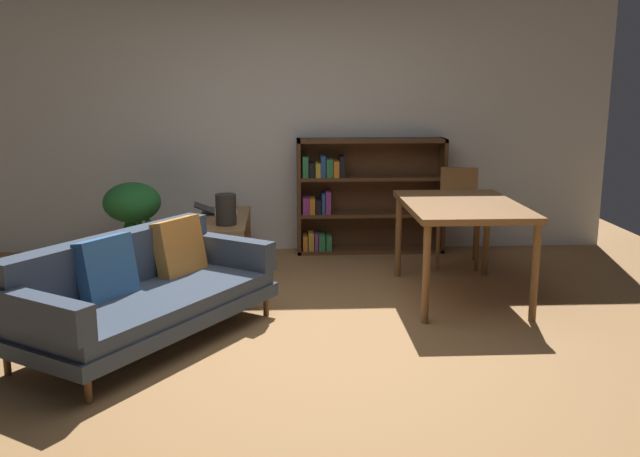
# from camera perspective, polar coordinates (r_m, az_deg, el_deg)

# --- Properties ---
(ground_plane) EXTENTS (8.16, 8.16, 0.00)m
(ground_plane) POSITION_cam_1_polar(r_m,az_deg,el_deg) (4.88, -2.66, -9.14)
(ground_plane) COLOR #9E7042
(back_wall_panel) EXTENTS (6.80, 0.10, 2.70)m
(back_wall_panel) POSITION_cam_1_polar(r_m,az_deg,el_deg) (7.26, -2.93, 8.83)
(back_wall_panel) COLOR silver
(back_wall_panel) RESTS_ON ground_plane
(fabric_couch) EXTENTS (1.74, 2.02, 0.76)m
(fabric_couch) POSITION_cam_1_polar(r_m,az_deg,el_deg) (4.94, -14.51, -4.87)
(fabric_couch) COLOR brown
(fabric_couch) RESTS_ON ground_plane
(media_console) EXTENTS (0.45, 1.17, 0.52)m
(media_console) POSITION_cam_1_polar(r_m,az_deg,el_deg) (6.53, -7.91, -1.38)
(media_console) COLOR olive
(media_console) RESTS_ON ground_plane
(open_laptop) EXTENTS (0.43, 0.32, 0.10)m
(open_laptop) POSITION_cam_1_polar(r_m,az_deg,el_deg) (6.71, -8.36, 1.48)
(open_laptop) COLOR silver
(open_laptop) RESTS_ON media_console
(desk_speaker) EXTENTS (0.18, 0.18, 0.27)m
(desk_speaker) POSITION_cam_1_polar(r_m,az_deg,el_deg) (6.14, -7.73, 1.56)
(desk_speaker) COLOR #2D2823
(desk_speaker) RESTS_ON media_console
(potted_floor_plant) EXTENTS (0.58, 0.53, 0.83)m
(potted_floor_plant) POSITION_cam_1_polar(r_m,az_deg,el_deg) (6.76, -15.11, 1.14)
(potted_floor_plant) COLOR #9E9389
(potted_floor_plant) RESTS_ON ground_plane
(dining_table) EXTENTS (0.91, 1.34, 0.79)m
(dining_table) POSITION_cam_1_polar(r_m,az_deg,el_deg) (5.75, 11.54, 1.33)
(dining_table) COLOR brown
(dining_table) RESTS_ON ground_plane
(dining_chair_near) EXTENTS (0.49, 0.52, 0.93)m
(dining_chair_near) POSITION_cam_1_polar(r_m,az_deg,el_deg) (6.88, 11.27, 1.39)
(dining_chair_near) COLOR brown
(dining_chair_near) RESTS_ON ground_plane
(bookshelf) EXTENTS (1.52, 0.30, 1.18)m
(bookshelf) POSITION_cam_1_polar(r_m,az_deg,el_deg) (7.22, 3.36, 2.71)
(bookshelf) COLOR #56351E
(bookshelf) RESTS_ON ground_plane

